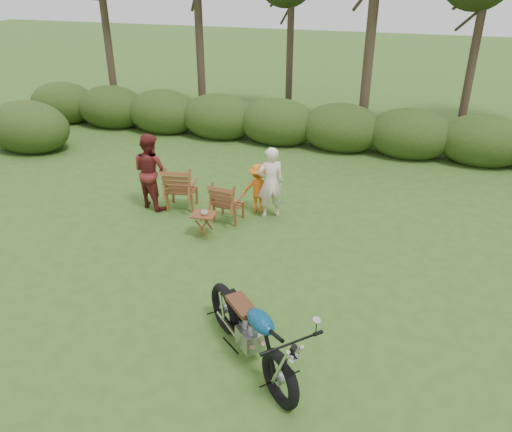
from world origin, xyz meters
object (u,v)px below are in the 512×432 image
(child, at_px, (258,211))
(cup, at_px, (204,213))
(lawn_chair_left, at_px, (183,207))
(motorcycle, at_px, (250,358))
(lawn_chair_right, at_px, (229,220))
(adult_a, at_px, (270,216))
(adult_b, at_px, (154,206))
(side_table, at_px, (204,225))

(child, bearing_deg, cup, 51.46)
(lawn_chair_left, xyz_separation_m, cup, (1.07, -1.16, 0.57))
(motorcycle, xyz_separation_m, lawn_chair_right, (-1.84, 3.98, 0.00))
(cup, relative_size, child, 0.12)
(motorcycle, bearing_deg, lawn_chair_left, 169.59)
(child, bearing_deg, lawn_chair_right, 38.16)
(lawn_chair_left, height_order, cup, cup)
(adult_a, relative_size, adult_b, 0.93)
(motorcycle, relative_size, adult_a, 1.43)
(side_table, distance_m, adult_b, 1.98)
(lawn_chair_left, bearing_deg, adult_b, 1.01)
(side_table, height_order, adult_a, adult_a)
(adult_a, height_order, child, adult_a)
(lawn_chair_right, distance_m, child, 0.80)
(lawn_chair_left, relative_size, adult_a, 0.65)
(motorcycle, bearing_deg, child, 150.05)
(side_table, xyz_separation_m, child, (0.70, 1.47, -0.26))
(lawn_chair_right, distance_m, adult_b, 1.94)
(side_table, distance_m, child, 1.65)
(adult_b, xyz_separation_m, child, (2.41, 0.49, 0.00))
(lawn_chair_left, height_order, adult_a, adult_a)
(adult_b, bearing_deg, motorcycle, 151.97)
(cup, bearing_deg, motorcycle, -56.97)
(lawn_chair_right, height_order, child, child)
(motorcycle, distance_m, adult_a, 4.58)
(motorcycle, bearing_deg, adult_b, 176.10)
(lawn_chair_left, xyz_separation_m, adult_b, (-0.68, -0.14, 0.00))
(motorcycle, distance_m, lawn_chair_left, 5.27)
(motorcycle, height_order, side_table, motorcycle)
(motorcycle, bearing_deg, lawn_chair_right, 158.43)
(lawn_chair_right, xyz_separation_m, cup, (-0.18, -0.87, 0.57))
(side_table, bearing_deg, adult_a, 51.69)
(child, bearing_deg, motorcycle, 91.60)
(side_table, bearing_deg, cup, -48.73)
(adult_b, bearing_deg, lawn_chair_right, -164.65)
(adult_a, distance_m, child, 0.37)
(lawn_chair_right, relative_size, child, 0.82)
(adult_a, height_order, adult_b, adult_b)
(lawn_chair_right, distance_m, adult_a, 0.94)
(adult_a, bearing_deg, cup, 21.21)
(lawn_chair_right, height_order, lawn_chair_left, lawn_chair_left)
(adult_a, bearing_deg, lawn_chair_right, -1.94)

